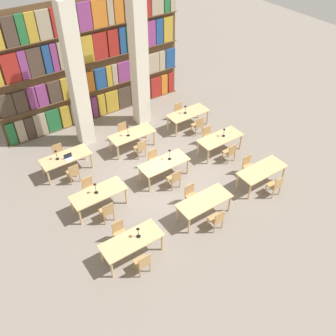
{
  "coord_description": "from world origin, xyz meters",
  "views": [
    {
      "loc": [
        -6.1,
        -9.09,
        9.76
      ],
      "look_at": [
        0.0,
        -0.24,
        0.69
      ],
      "focal_mm": 40.0,
      "sensor_mm": 36.0,
      "label": 1
    }
  ],
  "objects_px": {
    "reading_table_5": "(220,139)",
    "chair_16": "(198,125)",
    "chair_5": "(248,165)",
    "chair_14": "(140,148)",
    "reading_table_8": "(188,114)",
    "reading_table_0": "(132,242)",
    "desk_lamp_3": "(224,131)",
    "desk_lamp_0": "(138,231)",
    "chair_6": "(107,211)",
    "desk_lamp_5": "(128,129)",
    "pillar_left": "(76,79)",
    "chair_15": "(124,132)",
    "chair_17": "(180,111)",
    "pillar_center": "(139,61)",
    "reading_table_4": "(164,164)",
    "chair_7": "(89,188)",
    "reading_table_1": "(204,202)",
    "reading_table_7": "(132,135)",
    "chair_9": "(154,159)",
    "chair_10": "(230,152)",
    "chair_1": "(120,232)",
    "desk_lamp_4": "(56,153)",
    "chair_3": "(191,195)",
    "chair_12": "(73,172)",
    "reading_table_3": "(98,194)",
    "reading_table_2": "(262,171)",
    "chair_2": "(217,219)",
    "desk_lamp_1": "(95,186)",
    "chair_8": "(175,178)",
    "reading_table_6": "(66,158)",
    "desk_lamp_6": "(185,108)",
    "chair_13": "(59,154)",
    "desk_lamp_2": "(170,152)"
  },
  "relations": [
    {
      "from": "desk_lamp_5",
      "to": "pillar_left",
      "type": "bearing_deg",
      "value": 126.1
    },
    {
      "from": "reading_table_2",
      "to": "desk_lamp_4",
      "type": "bearing_deg",
      "value": 140.89
    },
    {
      "from": "chair_3",
      "to": "reading_table_5",
      "type": "bearing_deg",
      "value": -148.03
    },
    {
      "from": "pillar_center",
      "to": "reading_table_4",
      "type": "xyz_separation_m",
      "value": [
        -1.42,
        -3.96,
        -2.33
      ]
    },
    {
      "from": "reading_table_2",
      "to": "pillar_left",
      "type": "bearing_deg",
      "value": 123.52
    },
    {
      "from": "desk_lamp_1",
      "to": "chair_3",
      "type": "bearing_deg",
      "value": -31.09
    },
    {
      "from": "chair_14",
      "to": "chair_5",
      "type": "bearing_deg",
      "value": -49.61
    },
    {
      "from": "chair_7",
      "to": "chair_17",
      "type": "xyz_separation_m",
      "value": [
        5.78,
        2.39,
        0.0
      ]
    },
    {
      "from": "chair_5",
      "to": "chair_16",
      "type": "relative_size",
      "value": 1.0
    },
    {
      "from": "reading_table_1",
      "to": "reading_table_8",
      "type": "xyz_separation_m",
      "value": [
        2.9,
        4.78,
        0.0
      ]
    },
    {
      "from": "reading_table_3",
      "to": "chair_14",
      "type": "xyz_separation_m",
      "value": [
        2.74,
        1.71,
        -0.21
      ]
    },
    {
      "from": "chair_8",
      "to": "reading_table_6",
      "type": "relative_size",
      "value": 0.45
    },
    {
      "from": "desk_lamp_6",
      "to": "chair_13",
      "type": "bearing_deg",
      "value": 172.15
    },
    {
      "from": "desk_lamp_1",
      "to": "reading_table_8",
      "type": "distance_m",
      "value": 6.24
    },
    {
      "from": "reading_table_5",
      "to": "chair_17",
      "type": "relative_size",
      "value": 2.24
    },
    {
      "from": "desk_lamp_0",
      "to": "chair_5",
      "type": "relative_size",
      "value": 0.48
    },
    {
      "from": "chair_2",
      "to": "chair_15",
      "type": "distance_m",
      "value": 6.19
    },
    {
      "from": "desk_lamp_1",
      "to": "reading_table_6",
      "type": "xyz_separation_m",
      "value": [
        -0.08,
        2.51,
        -0.39
      ]
    },
    {
      "from": "chair_3",
      "to": "desk_lamp_2",
      "type": "relative_size",
      "value": 1.8
    },
    {
      "from": "reading_table_1",
      "to": "desk_lamp_3",
      "type": "xyz_separation_m",
      "value": [
        3.01,
        2.48,
        0.35
      ]
    },
    {
      "from": "chair_3",
      "to": "chair_5",
      "type": "bearing_deg",
      "value": -179.18
    },
    {
      "from": "chair_14",
      "to": "reading_table_8",
      "type": "relative_size",
      "value": 0.45
    },
    {
      "from": "desk_lamp_0",
      "to": "chair_6",
      "type": "bearing_deg",
      "value": 96.2
    },
    {
      "from": "pillar_left",
      "to": "desk_lamp_0",
      "type": "distance_m",
      "value": 6.88
    },
    {
      "from": "chair_1",
      "to": "desk_lamp_5",
      "type": "relative_size",
      "value": 1.73
    },
    {
      "from": "chair_1",
      "to": "desk_lamp_4",
      "type": "bearing_deg",
      "value": -85.9
    },
    {
      "from": "chair_17",
      "to": "chair_16",
      "type": "bearing_deg",
      "value": 90.0
    },
    {
      "from": "chair_16",
      "to": "chair_6",
      "type": "bearing_deg",
      "value": -157.57
    },
    {
      "from": "pillar_center",
      "to": "desk_lamp_5",
      "type": "distance_m",
      "value": 3.01
    },
    {
      "from": "chair_2",
      "to": "desk_lamp_4",
      "type": "height_order",
      "value": "desk_lamp_4"
    },
    {
      "from": "chair_7",
      "to": "pillar_left",
      "type": "bearing_deg",
      "value": -112.97
    },
    {
      "from": "desk_lamp_0",
      "to": "desk_lamp_4",
      "type": "height_order",
      "value": "desk_lamp_4"
    },
    {
      "from": "reading_table_4",
      "to": "reading_table_7",
      "type": "xyz_separation_m",
      "value": [
        -0.03,
        2.34,
        0.0
      ]
    },
    {
      "from": "chair_12",
      "to": "reading_table_8",
      "type": "height_order",
      "value": "chair_12"
    },
    {
      "from": "reading_table_5",
      "to": "reading_table_3",
      "type": "bearing_deg",
      "value": -179.1
    },
    {
      "from": "desk_lamp_3",
      "to": "reading_table_4",
      "type": "bearing_deg",
      "value": -179.44
    },
    {
      "from": "reading_table_1",
      "to": "chair_17",
      "type": "xyz_separation_m",
      "value": [
        2.94,
        5.47,
        -0.21
      ]
    },
    {
      "from": "reading_table_1",
      "to": "reading_table_7",
      "type": "bearing_deg",
      "value": 90.29
    },
    {
      "from": "reading_table_5",
      "to": "desk_lamp_0",
      "type": "bearing_deg",
      "value": -155.09
    },
    {
      "from": "desk_lamp_6",
      "to": "reading_table_6",
      "type": "bearing_deg",
      "value": 179.05
    },
    {
      "from": "chair_15",
      "to": "chair_17",
      "type": "bearing_deg",
      "value": 179.59
    },
    {
      "from": "chair_8",
      "to": "desk_lamp_3",
      "type": "distance_m",
      "value": 3.14
    },
    {
      "from": "pillar_center",
      "to": "reading_table_1",
      "type": "xyz_separation_m",
      "value": [
        -1.43,
        -6.41,
        -2.33
      ]
    },
    {
      "from": "chair_7",
      "to": "reading_table_1",
      "type": "bearing_deg",
      "value": 132.63
    },
    {
      "from": "desk_lamp_0",
      "to": "chair_7",
      "type": "height_order",
      "value": "desk_lamp_0"
    },
    {
      "from": "chair_9",
      "to": "chair_15",
      "type": "xyz_separation_m",
      "value": [
        -0.06,
        2.34,
        0.0
      ]
    },
    {
      "from": "reading_table_5",
      "to": "chair_16",
      "type": "bearing_deg",
      "value": 86.79
    },
    {
      "from": "chair_1",
      "to": "desk_lamp_4",
      "type": "relative_size",
      "value": 1.97
    },
    {
      "from": "reading_table_0",
      "to": "desk_lamp_3",
      "type": "bearing_deg",
      "value": 23.36
    },
    {
      "from": "reading_table_1",
      "to": "chair_10",
      "type": "xyz_separation_m",
      "value": [
        2.8,
        1.78,
        -0.21
      ]
    }
  ]
}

